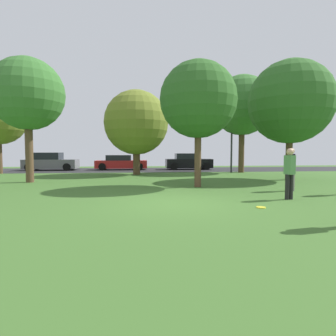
{
  "coord_description": "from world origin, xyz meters",
  "views": [
    {
      "loc": [
        -1.05,
        -8.6,
        1.63
      ],
      "look_at": [
        0.0,
        2.27,
        0.98
      ],
      "focal_mm": 29.55,
      "sensor_mm": 36.0,
      "label": 1
    }
  ],
  "objects_px": {
    "street_lamp_post": "(232,143)",
    "parked_car_grey": "(51,162)",
    "oak_tree_right": "(242,106)",
    "oak_tree_left": "(136,123)",
    "person_thrower": "(291,167)",
    "parked_car_red": "(121,163)",
    "oak_tree_center": "(28,94)",
    "frisbee_disc": "(261,207)",
    "maple_tree_near": "(290,102)",
    "birch_tree_lone": "(198,100)",
    "parked_car_black": "(188,162)",
    "person_bystander": "(289,171)"
  },
  "relations": [
    {
      "from": "oak_tree_right",
      "to": "street_lamp_post",
      "type": "relative_size",
      "value": 1.66
    },
    {
      "from": "oak_tree_center",
      "to": "person_bystander",
      "type": "height_order",
      "value": "oak_tree_center"
    },
    {
      "from": "birch_tree_lone",
      "to": "person_thrower",
      "type": "distance_m",
      "value": 4.94
    },
    {
      "from": "oak_tree_left",
      "to": "parked_car_red",
      "type": "height_order",
      "value": "oak_tree_left"
    },
    {
      "from": "oak_tree_right",
      "to": "street_lamp_post",
      "type": "height_order",
      "value": "oak_tree_right"
    },
    {
      "from": "oak_tree_left",
      "to": "parked_car_black",
      "type": "height_order",
      "value": "oak_tree_left"
    },
    {
      "from": "person_bystander",
      "to": "parked_car_black",
      "type": "bearing_deg",
      "value": -11.4
    },
    {
      "from": "oak_tree_center",
      "to": "parked_car_grey",
      "type": "distance_m",
      "value": 10.64
    },
    {
      "from": "oak_tree_center",
      "to": "oak_tree_left",
      "type": "height_order",
      "value": "oak_tree_center"
    },
    {
      "from": "frisbee_disc",
      "to": "maple_tree_near",
      "type": "bearing_deg",
      "value": 56.33
    },
    {
      "from": "person_thrower",
      "to": "parked_car_red",
      "type": "relative_size",
      "value": 0.39
    },
    {
      "from": "frisbee_disc",
      "to": "parked_car_red",
      "type": "bearing_deg",
      "value": 106.89
    },
    {
      "from": "oak_tree_right",
      "to": "person_thrower",
      "type": "xyz_separation_m",
      "value": [
        -1.58,
        -9.99,
        -4.16
      ]
    },
    {
      "from": "frisbee_disc",
      "to": "parked_car_grey",
      "type": "bearing_deg",
      "value": 123.21
    },
    {
      "from": "birch_tree_lone",
      "to": "street_lamp_post",
      "type": "relative_size",
      "value": 1.27
    },
    {
      "from": "person_thrower",
      "to": "maple_tree_near",
      "type": "bearing_deg",
      "value": 168.04
    },
    {
      "from": "oak_tree_center",
      "to": "parked_car_black",
      "type": "relative_size",
      "value": 1.57
    },
    {
      "from": "oak_tree_left",
      "to": "oak_tree_right",
      "type": "bearing_deg",
      "value": 8.46
    },
    {
      "from": "street_lamp_post",
      "to": "oak_tree_left",
      "type": "bearing_deg",
      "value": -170.66
    },
    {
      "from": "person_thrower",
      "to": "parked_car_black",
      "type": "height_order",
      "value": "person_thrower"
    },
    {
      "from": "oak_tree_right",
      "to": "frisbee_disc",
      "type": "bearing_deg",
      "value": -108.0
    },
    {
      "from": "person_thrower",
      "to": "parked_car_black",
      "type": "bearing_deg",
      "value": -156.18
    },
    {
      "from": "parked_car_grey",
      "to": "parked_car_red",
      "type": "xyz_separation_m",
      "value": [
        6.06,
        0.03,
        -0.09
      ]
    },
    {
      "from": "person_thrower",
      "to": "person_bystander",
      "type": "distance_m",
      "value": 2.25
    },
    {
      "from": "parked_car_black",
      "to": "person_bystander",
      "type": "bearing_deg",
      "value": -87.33
    },
    {
      "from": "oak_tree_center",
      "to": "oak_tree_right",
      "type": "distance_m",
      "value": 14.73
    },
    {
      "from": "birch_tree_lone",
      "to": "parked_car_red",
      "type": "distance_m",
      "value": 13.63
    },
    {
      "from": "birch_tree_lone",
      "to": "parked_car_black",
      "type": "distance_m",
      "value": 12.86
    },
    {
      "from": "oak_tree_right",
      "to": "person_thrower",
      "type": "bearing_deg",
      "value": -99.01
    },
    {
      "from": "parked_car_grey",
      "to": "maple_tree_near",
      "type": "bearing_deg",
      "value": -31.02
    },
    {
      "from": "birch_tree_lone",
      "to": "parked_car_red",
      "type": "height_order",
      "value": "birch_tree_lone"
    },
    {
      "from": "parked_car_grey",
      "to": "oak_tree_center",
      "type": "bearing_deg",
      "value": -78.43
    },
    {
      "from": "maple_tree_near",
      "to": "street_lamp_post",
      "type": "bearing_deg",
      "value": 104.75
    },
    {
      "from": "birch_tree_lone",
      "to": "street_lamp_post",
      "type": "height_order",
      "value": "birch_tree_lone"
    },
    {
      "from": "parked_car_red",
      "to": "parked_car_black",
      "type": "xyz_separation_m",
      "value": [
        6.06,
        -0.14,
        0.06
      ]
    },
    {
      "from": "person_thrower",
      "to": "street_lamp_post",
      "type": "bearing_deg",
      "value": -168.43
    },
    {
      "from": "birch_tree_lone",
      "to": "parked_car_black",
      "type": "xyz_separation_m",
      "value": [
        1.66,
        12.32,
        -3.3
      ]
    },
    {
      "from": "birch_tree_lone",
      "to": "street_lamp_post",
      "type": "distance_m",
      "value": 9.54
    },
    {
      "from": "oak_tree_left",
      "to": "street_lamp_post",
      "type": "height_order",
      "value": "oak_tree_left"
    },
    {
      "from": "oak_tree_center",
      "to": "birch_tree_lone",
      "type": "bearing_deg",
      "value": -17.81
    },
    {
      "from": "parked_car_red",
      "to": "oak_tree_center",
      "type": "bearing_deg",
      "value": -112.68
    },
    {
      "from": "oak_tree_right",
      "to": "oak_tree_left",
      "type": "bearing_deg",
      "value": -171.54
    },
    {
      "from": "person_thrower",
      "to": "frisbee_disc",
      "type": "relative_size",
      "value": 6.55
    },
    {
      "from": "street_lamp_post",
      "to": "parked_car_grey",
      "type": "bearing_deg",
      "value": 164.47
    },
    {
      "from": "maple_tree_near",
      "to": "parked_car_black",
      "type": "relative_size",
      "value": 1.64
    },
    {
      "from": "oak_tree_left",
      "to": "person_thrower",
      "type": "height_order",
      "value": "oak_tree_left"
    },
    {
      "from": "parked_car_black",
      "to": "oak_tree_right",
      "type": "bearing_deg",
      "value": -49.01
    },
    {
      "from": "person_thrower",
      "to": "parked_car_red",
      "type": "distance_m",
      "value": 16.23
    },
    {
      "from": "parked_car_red",
      "to": "street_lamp_post",
      "type": "bearing_deg",
      "value": -25.37
    },
    {
      "from": "person_thrower",
      "to": "parked_car_grey",
      "type": "height_order",
      "value": "person_thrower"
    }
  ]
}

